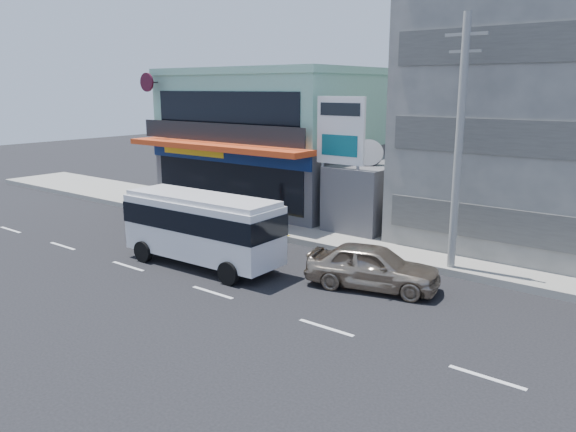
% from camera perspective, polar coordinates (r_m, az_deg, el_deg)
% --- Properties ---
extents(ground, '(120.00, 120.00, 0.00)m').
position_cam_1_polar(ground, '(20.83, -7.68, -7.72)').
color(ground, black).
rests_on(ground, ground).
extents(sidewalk, '(70.00, 5.00, 0.30)m').
position_cam_1_polar(sidewalk, '(25.76, 15.87, -3.70)').
color(sidewalk, gray).
rests_on(sidewalk, ground).
extents(shop_building, '(12.40, 11.70, 8.00)m').
position_cam_1_polar(shop_building, '(35.38, -0.80, 7.57)').
color(shop_building, '#45454A').
rests_on(shop_building, ground).
extents(gap_structure, '(3.00, 6.00, 3.50)m').
position_cam_1_polar(gap_structure, '(29.66, 8.97, 1.99)').
color(gap_structure, '#45454A').
rests_on(gap_structure, ground).
extents(satellite_dish, '(1.50, 1.50, 0.15)m').
position_cam_1_polar(satellite_dish, '(28.51, 8.12, 5.29)').
color(satellite_dish, slate).
rests_on(satellite_dish, gap_structure).
extents(billboard, '(2.60, 0.18, 6.90)m').
position_cam_1_polar(billboard, '(27.09, 5.36, 7.85)').
color(billboard, gray).
rests_on(billboard, ground).
extents(utility_pole_near, '(1.60, 0.30, 10.00)m').
position_cam_1_polar(utility_pole_near, '(22.53, 16.97, 6.89)').
color(utility_pole_near, '#999993').
rests_on(utility_pole_near, ground).
extents(minibus, '(7.24, 2.71, 3.00)m').
position_cam_1_polar(minibus, '(23.42, -8.74, -0.83)').
color(minibus, silver).
rests_on(minibus, ground).
extents(sedan, '(5.28, 3.17, 1.68)m').
position_cam_1_polar(sedan, '(21.07, 8.59, -5.08)').
color(sedan, tan).
rests_on(sedan, ground).
extents(motorcycle_rider, '(1.57, 0.59, 1.99)m').
position_cam_1_polar(motorcycle_rider, '(29.05, -5.93, -0.36)').
color(motorcycle_rider, '#521C0B').
rests_on(motorcycle_rider, ground).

